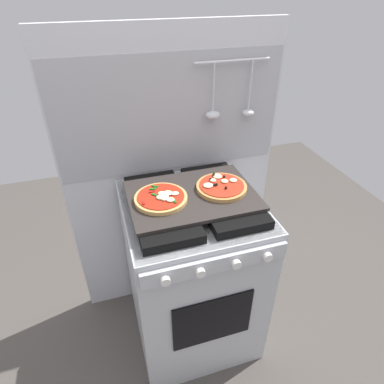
{
  "coord_description": "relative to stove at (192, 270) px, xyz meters",
  "views": [
    {
      "loc": [
        -0.34,
        -1.11,
        1.69
      ],
      "look_at": [
        0.0,
        0.0,
        0.93
      ],
      "focal_mm": 30.57,
      "sensor_mm": 36.0,
      "label": 1
    }
  ],
  "objects": [
    {
      "name": "stove",
      "position": [
        0.0,
        0.0,
        0.0
      ],
      "size": [
        0.6,
        0.64,
        0.9
      ],
      "color": "#B7BABF",
      "rests_on": "ground_plane"
    },
    {
      "name": "kitchen_backsplash",
      "position": [
        0.0,
        0.34,
        0.34
      ],
      "size": [
        1.1,
        0.09,
        1.55
      ],
      "color": "silver",
      "rests_on": "ground_plane"
    },
    {
      "name": "pizza_left",
      "position": [
        -0.14,
        -0.01,
        0.48
      ],
      "size": [
        0.22,
        0.22,
        0.03
      ],
      "color": "tan",
      "rests_on": "baking_tray"
    },
    {
      "name": "pizza_right",
      "position": [
        0.13,
        0.01,
        0.48
      ],
      "size": [
        0.22,
        0.22,
        0.03
      ],
      "color": "#C18947",
      "rests_on": "baking_tray"
    },
    {
      "name": "baking_tray",
      "position": [
        0.0,
        0.0,
        0.46
      ],
      "size": [
        0.54,
        0.38,
        0.02
      ],
      "primitive_type": "cube",
      "color": "#2D2826",
      "rests_on": "stove"
    },
    {
      "name": "ground_plane",
      "position": [
        0.0,
        0.0,
        -0.45
      ],
      "size": [
        4.0,
        4.0,
        0.0
      ],
      "primitive_type": "plane",
      "color": "#4C4742"
    }
  ]
}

